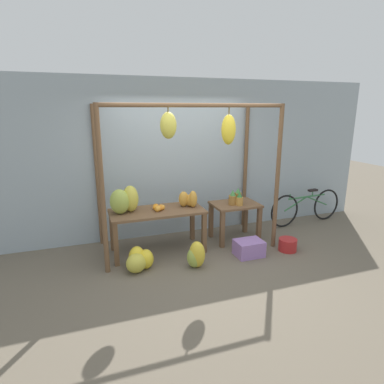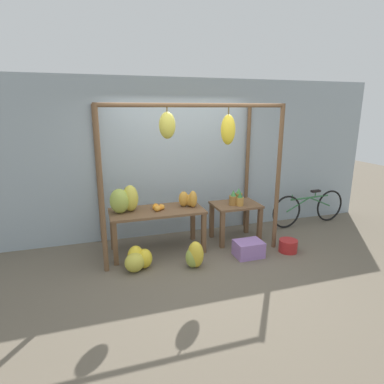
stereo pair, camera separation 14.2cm
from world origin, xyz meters
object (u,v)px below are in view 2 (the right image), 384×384
object	(u,v)px
fruit_crate_white	(248,249)
papaya_pile	(190,200)
pineapple_cluster	(237,198)
parked_bicycle	(309,208)
banana_pile_ground_right	(195,256)
banana_pile_on_table	(125,200)
orange_pile	(158,208)
banana_pile_ground_left	(138,259)
blue_bucket	(288,246)

from	to	relation	value
fruit_crate_white	papaya_pile	world-z (taller)	papaya_pile
pineapple_cluster	parked_bicycle	world-z (taller)	pineapple_cluster
banana_pile_ground_right	fruit_crate_white	bearing A→B (deg)	5.45
fruit_crate_white	banana_pile_ground_right	bearing A→B (deg)	-174.55
banana_pile_on_table	banana_pile_ground_right	size ratio (longest dim) A/B	1.26
orange_pile	banana_pile_ground_left	size ratio (longest dim) A/B	0.47
orange_pile	blue_bucket	bearing A→B (deg)	-18.19
orange_pile	fruit_crate_white	bearing A→B (deg)	-25.20
parked_bicycle	papaya_pile	size ratio (longest dim) A/B	5.55
parked_bicycle	fruit_crate_white	bearing A→B (deg)	-152.32
blue_bucket	pineapple_cluster	bearing A→B (deg)	134.03
pineapple_cluster	papaya_pile	size ratio (longest dim) A/B	0.91
banana_pile_ground_right	fruit_crate_white	world-z (taller)	banana_pile_ground_right
banana_pile_on_table	banana_pile_ground_left	xyz separation A→B (m)	(0.09, -0.57, -0.76)
banana_pile_on_table	pineapple_cluster	size ratio (longest dim) A/B	1.78
banana_pile_on_table	papaya_pile	bearing A→B (deg)	-1.53
orange_pile	banana_pile_ground_right	world-z (taller)	orange_pile
pineapple_cluster	banana_pile_ground_left	distance (m)	1.97
banana_pile_on_table	blue_bucket	world-z (taller)	banana_pile_on_table
orange_pile	banana_pile_ground_right	bearing A→B (deg)	-61.31
orange_pile	parked_bicycle	distance (m)	3.19
banana_pile_ground_left	orange_pile	bearing A→B (deg)	50.36
parked_bicycle	orange_pile	bearing A→B (deg)	-173.80
parked_bicycle	blue_bucket	bearing A→B (deg)	-138.42
banana_pile_ground_left	parked_bicycle	xyz separation A→B (m)	(3.56, 0.85, 0.19)
pineapple_cluster	parked_bicycle	size ratio (longest dim) A/B	0.16
parked_bicycle	papaya_pile	xyz separation A→B (m)	(-2.60, -0.31, 0.48)
pineapple_cluster	papaya_pile	xyz separation A→B (m)	(-0.84, 0.03, 0.04)
blue_bucket	parked_bicycle	world-z (taller)	parked_bicycle
banana_pile_on_table	orange_pile	xyz separation A→B (m)	(0.51, -0.06, -0.16)
banana_pile_ground_left	banana_pile_ground_right	size ratio (longest dim) A/B	1.20
orange_pile	blue_bucket	world-z (taller)	orange_pile
fruit_crate_white	parked_bicycle	bearing A→B (deg)	27.68
blue_bucket	papaya_pile	xyz separation A→B (m)	(-1.47, 0.69, 0.73)
papaya_pile	banana_pile_on_table	bearing A→B (deg)	178.47
banana_pile_on_table	pineapple_cluster	bearing A→B (deg)	-1.91
blue_bucket	papaya_pile	world-z (taller)	papaya_pile
banana_pile_ground_left	papaya_pile	xyz separation A→B (m)	(0.96, 0.54, 0.68)
pineapple_cluster	banana_pile_ground_right	xyz separation A→B (m)	(-0.99, -0.70, -0.60)
parked_bicycle	papaya_pile	world-z (taller)	papaya_pile
banana_pile_on_table	fruit_crate_white	world-z (taller)	banana_pile_on_table
banana_pile_on_table	pineapple_cluster	xyz separation A→B (m)	(1.89, -0.06, -0.12)
banana_pile_ground_right	parked_bicycle	xyz separation A→B (m)	(2.76, 1.05, 0.16)
banana_pile_ground_left	papaya_pile	bearing A→B (deg)	29.22
orange_pile	pineapple_cluster	distance (m)	1.38
banana_pile_on_table	banana_pile_ground_left	distance (m)	0.95
fruit_crate_white	parked_bicycle	size ratio (longest dim) A/B	0.25
fruit_crate_white	blue_bucket	world-z (taller)	fruit_crate_white
orange_pile	banana_pile_ground_right	distance (m)	0.98
fruit_crate_white	orange_pile	bearing A→B (deg)	154.80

